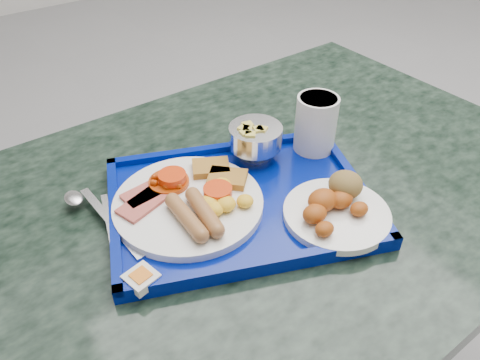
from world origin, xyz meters
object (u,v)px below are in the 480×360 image
(tray, at_px, (240,202))
(juice_cup, at_px, (316,122))
(table, at_px, (253,261))
(main_plate, at_px, (192,200))
(bread_plate, at_px, (336,206))
(fruit_bowl, at_px, (255,137))

(tray, relative_size, juice_cup, 4.76)
(table, height_order, tray, tray)
(main_plate, bearing_deg, tray, -24.79)
(table, height_order, main_plate, main_plate)
(bread_plate, xyz_separation_m, fruit_bowl, (-0.01, 0.19, 0.03))
(table, relative_size, main_plate, 4.83)
(fruit_bowl, bearing_deg, table, -126.91)
(table, xyz_separation_m, main_plate, (-0.11, 0.01, 0.21))
(fruit_bowl, xyz_separation_m, juice_cup, (0.10, -0.04, 0.01))
(bread_plate, bearing_deg, main_plate, 139.02)
(tray, distance_m, fruit_bowl, 0.13)
(table, bearing_deg, fruit_bowl, 53.09)
(bread_plate, xyz_separation_m, juice_cup, (0.10, 0.15, 0.04))
(bread_plate, height_order, fruit_bowl, fruit_bowl)
(tray, xyz_separation_m, fruit_bowl, (0.09, 0.08, 0.05))
(tray, xyz_separation_m, main_plate, (-0.07, 0.03, 0.02))
(table, distance_m, bread_plate, 0.25)
(tray, height_order, main_plate, main_plate)
(fruit_bowl, bearing_deg, juice_cup, -20.75)
(tray, bearing_deg, bread_plate, -49.08)
(juice_cup, bearing_deg, bread_plate, -122.52)
(bread_plate, bearing_deg, fruit_bowl, 92.48)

